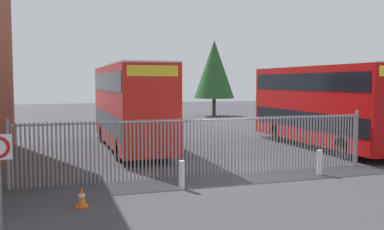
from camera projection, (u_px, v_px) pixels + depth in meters
The scene contains 8 objects.
ground_plane at pixel (170, 145), 24.40m from camera, with size 100.00×100.00×0.00m, color #3D3D42.
palisade_fence at pixel (204, 145), 16.47m from camera, with size 13.89×0.14×2.35m.
double_decker_bus_near_gate at pixel (322, 103), 23.44m from camera, with size 2.54×10.81×4.42m.
double_decker_bus_behind_fence_left at pixel (130, 103), 23.00m from camera, with size 2.54×10.81×4.42m.
bollard_near_left at pixel (182, 175), 14.49m from camera, with size 0.20×0.20×0.95m, color silver.
bollard_center_front at pixel (320, 162), 16.73m from camera, with size 0.20×0.20×0.95m, color silver.
traffic_cone_by_gate at pixel (82, 197), 12.40m from camera, with size 0.34×0.34×0.59m.
tree_tall_back at pixel (214, 69), 44.98m from camera, with size 4.17×4.17×7.81m.
Camera 1 is at (-6.33, -15.39, 3.56)m, focal length 40.92 mm.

